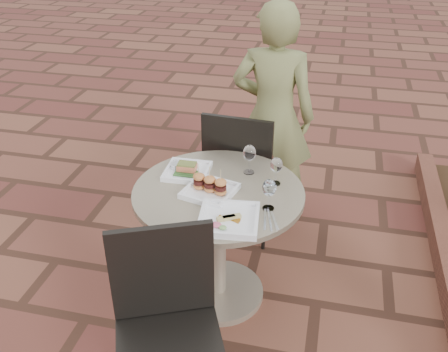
% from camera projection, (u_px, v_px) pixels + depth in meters
% --- Properties ---
extents(ground, '(60.00, 60.00, 0.00)m').
position_uv_depth(ground, '(179.00, 281.00, 3.07)').
color(ground, brown).
rests_on(ground, ground).
extents(cafe_table, '(0.90, 0.90, 0.73)m').
position_uv_depth(cafe_table, '(219.00, 228.00, 2.72)').
color(cafe_table, gray).
rests_on(cafe_table, ground).
extents(chair_far, '(0.47, 0.47, 0.93)m').
position_uv_depth(chair_far, '(241.00, 166.00, 3.19)').
color(chair_far, black).
rests_on(chair_far, ground).
extents(chair_near, '(0.58, 0.58, 0.93)m').
position_uv_depth(chair_near, '(167.00, 315.00, 2.09)').
color(chair_near, black).
rests_on(chair_near, ground).
extents(diner, '(0.57, 0.38, 1.53)m').
position_uv_depth(diner, '(273.00, 116.00, 3.33)').
color(diner, olive).
rests_on(diner, ground).
extents(plate_salmon, '(0.24, 0.24, 0.07)m').
position_uv_depth(plate_salmon, '(187.00, 171.00, 2.74)').
color(plate_salmon, white).
rests_on(plate_salmon, cafe_table).
extents(plate_sliders, '(0.29, 0.29, 0.16)m').
position_uv_depth(plate_sliders, '(210.00, 188.00, 2.56)').
color(plate_sliders, white).
rests_on(plate_sliders, cafe_table).
extents(plate_tuna, '(0.31, 0.31, 0.03)m').
position_uv_depth(plate_tuna, '(229.00, 219.00, 2.35)').
color(plate_tuna, white).
rests_on(plate_tuna, cafe_table).
extents(wine_glass_right, '(0.07, 0.07, 0.16)m').
position_uv_depth(wine_glass_right, '(269.00, 188.00, 2.40)').
color(wine_glass_right, white).
rests_on(wine_glass_right, cafe_table).
extents(wine_glass_mid, '(0.07, 0.07, 0.17)m').
position_uv_depth(wine_glass_mid, '(249.00, 153.00, 2.70)').
color(wine_glass_mid, white).
rests_on(wine_glass_mid, cafe_table).
extents(wine_glass_far, '(0.07, 0.07, 0.16)m').
position_uv_depth(wine_glass_far, '(276.00, 166.00, 2.60)').
color(wine_glass_far, white).
rests_on(wine_glass_far, cafe_table).
extents(steel_ramekin, '(0.07, 0.07, 0.04)m').
position_uv_depth(steel_ramekin, '(176.00, 167.00, 2.77)').
color(steel_ramekin, silver).
rests_on(steel_ramekin, cafe_table).
extents(cutlery_set, '(0.13, 0.20, 0.00)m').
position_uv_depth(cutlery_set, '(270.00, 220.00, 2.37)').
color(cutlery_set, silver).
rests_on(cutlery_set, cafe_table).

